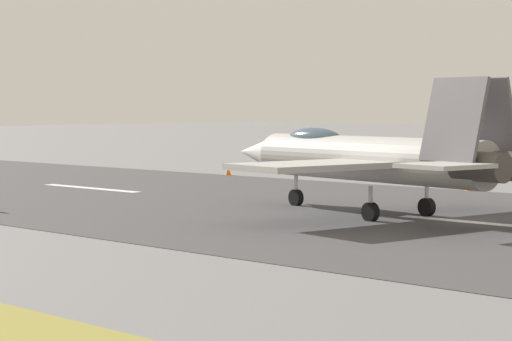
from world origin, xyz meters
TOP-DOWN VIEW (x-y plane):
  - ground_plane at (0.00, 0.00)m, footprint 400.00×400.00m
  - runway_strip at (-0.02, 0.00)m, footprint 240.00×26.00m
  - fighter_jet at (4.77, 0.48)m, footprint 17.29×14.37m
  - marker_cone_mid at (7.89, -12.89)m, footprint 0.44×0.44m
  - marker_cone_far at (26.16, -12.89)m, footprint 0.44×0.44m

SIDE VIEW (x-z plane):
  - ground_plane at x=0.00m, z-range 0.00..0.00m
  - runway_strip at x=-0.02m, z-range 0.00..0.02m
  - marker_cone_mid at x=7.89m, z-range 0.00..0.55m
  - marker_cone_far at x=26.16m, z-range 0.00..0.55m
  - fighter_jet at x=4.77m, z-range -0.39..5.23m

